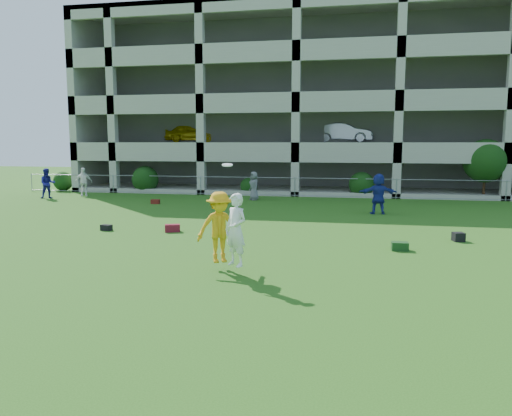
% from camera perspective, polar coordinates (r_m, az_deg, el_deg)
% --- Properties ---
extents(ground, '(100.00, 100.00, 0.00)m').
position_cam_1_polar(ground, '(12.25, -6.31, -8.24)').
color(ground, '#235114').
rests_on(ground, ground).
extents(bystander_a, '(1.10, 1.05, 1.78)m').
position_cam_1_polar(bystander_a, '(31.98, -22.73, 2.60)').
color(bystander_a, navy).
rests_on(bystander_a, ground).
extents(bystander_b, '(1.10, 0.88, 1.75)m').
position_cam_1_polar(bystander_b, '(32.70, -19.13, 2.83)').
color(bystander_b, white).
rests_on(bystander_b, ground).
extents(bystander_c, '(0.90, 0.95, 1.64)m').
position_cam_1_polar(bystander_c, '(28.70, -0.23, 2.54)').
color(bystander_c, slate).
rests_on(bystander_c, ground).
extents(bystander_d, '(1.80, 0.75, 1.89)m').
position_cam_1_polar(bystander_d, '(23.81, 13.81, 1.60)').
color(bystander_d, navy).
rests_on(bystander_d, ground).
extents(bag_red_a, '(0.62, 0.49, 0.28)m').
position_cam_1_polar(bag_red_a, '(18.84, -9.53, -2.28)').
color(bag_red_a, maroon).
rests_on(bag_red_a, ground).
extents(bag_black_b, '(0.44, 0.33, 0.22)m').
position_cam_1_polar(bag_black_b, '(19.70, -16.73, -2.16)').
color(bag_black_b, black).
rests_on(bag_black_b, ground).
extents(bag_green_c, '(0.51, 0.37, 0.26)m').
position_cam_1_polar(bag_green_c, '(16.06, 16.11, -4.22)').
color(bag_green_c, '#153513').
rests_on(bag_green_c, ground).
extents(crate_d, '(0.42, 0.42, 0.30)m').
position_cam_1_polar(crate_d, '(18.15, 22.13, -3.08)').
color(crate_d, black).
rests_on(crate_d, ground).
extents(bag_red_f, '(0.48, 0.33, 0.24)m').
position_cam_1_polar(bag_red_f, '(27.53, -11.44, 0.72)').
color(bag_red_f, '#510D0F').
rests_on(bag_red_f, ground).
extents(frisbee_contest, '(1.69, 1.68, 2.59)m').
position_cam_1_polar(frisbee_contest, '(12.74, -3.75, -2.27)').
color(frisbee_contest, orange).
rests_on(frisbee_contest, ground).
extents(parking_garage, '(30.00, 14.00, 12.00)m').
position_cam_1_polar(parking_garage, '(39.19, 6.06, 11.45)').
color(parking_garage, '#9E998C').
rests_on(parking_garage, ground).
extents(fence, '(36.06, 0.06, 1.20)m').
position_cam_1_polar(fence, '(30.56, 4.45, 2.44)').
color(fence, gray).
rests_on(fence, ground).
extents(shrub_row, '(34.38, 2.52, 3.50)m').
position_cam_1_polar(shrub_row, '(31.00, 13.10, 4.00)').
color(shrub_row, '#163D11').
rests_on(shrub_row, ground).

